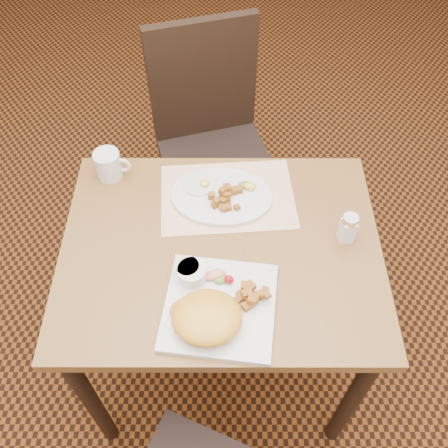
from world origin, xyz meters
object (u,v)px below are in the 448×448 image
at_px(chair_far, 212,135).
at_px(plate_square, 220,307).
at_px(coffee_mug, 109,165).
at_px(plate_oval, 222,196).
at_px(salt_shaker, 348,228).
at_px(table, 221,268).

relative_size(chair_far, plate_square, 3.46).
height_order(plate_square, coffee_mug, coffee_mug).
bearing_deg(plate_square, coffee_mug, 126.17).
height_order(chair_far, plate_oval, chair_far).
xyz_separation_m(plate_square, salt_shaker, (0.35, 0.22, 0.04)).
distance_m(plate_square, plate_oval, 0.37).
relative_size(plate_oval, coffee_mug, 2.71).
xyz_separation_m(salt_shaker, coffee_mug, (-0.70, 0.25, -0.01)).
height_order(plate_oval, coffee_mug, coffee_mug).
height_order(plate_square, plate_oval, plate_oval).
distance_m(chair_far, coffee_mug, 0.57).
xyz_separation_m(plate_oval, coffee_mug, (-0.35, 0.10, 0.03)).
distance_m(table, plate_square, 0.23).
xyz_separation_m(table, salt_shaker, (0.35, 0.03, 0.16)).
xyz_separation_m(table, chair_far, (-0.04, 0.69, -0.10)).
bearing_deg(chair_far, plate_square, 76.47).
height_order(table, salt_shaker, salt_shaker).
relative_size(salt_shaker, coffee_mug, 0.89).
bearing_deg(table, chair_far, 93.44).
bearing_deg(coffee_mug, table, -38.58).
height_order(plate_oval, salt_shaker, salt_shaker).
height_order(salt_shaker, coffee_mug, salt_shaker).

